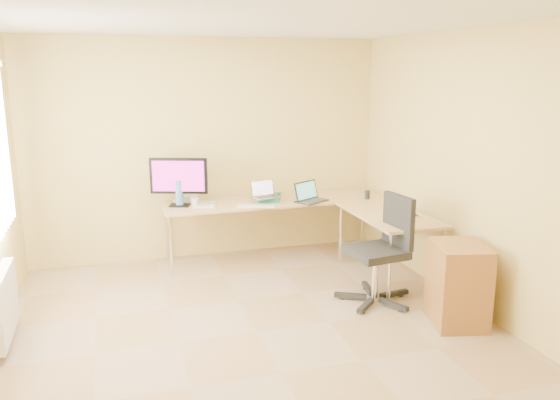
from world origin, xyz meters
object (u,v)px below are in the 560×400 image
object	(u,v)px
desk_main	(276,229)
keyboard	(256,206)
laptop_return	(409,207)
water_bottle	(179,193)
cabinet	(458,285)
laptop_center	(266,189)
office_chair	(376,253)
mug	(195,202)
desk_fan	(177,190)
desk_return	(388,246)
laptop_black	(312,192)
monitor	(179,182)

from	to	relation	value
desk_main	keyboard	bearing A→B (deg)	-136.78
desk_main	laptop_return	size ratio (longest dim) A/B	9.24
water_bottle	cabinet	size ratio (longest dim) A/B	0.40
laptop_center	office_chair	world-z (taller)	office_chair
keyboard	mug	distance (m)	0.70
mug	desk_fan	world-z (taller)	desk_fan
mug	water_bottle	world-z (taller)	water_bottle
laptop_center	desk_fan	distance (m)	1.02
desk_fan	office_chair	xyz separation A→B (m)	(1.68, -1.75, -0.37)
desk_return	laptop_black	distance (m)	1.09
desk_main	cabinet	size ratio (longest dim) A/B	3.54
mug	water_bottle	bearing A→B (deg)	167.65
water_bottle	laptop_return	distance (m)	2.52
laptop_black	keyboard	world-z (taller)	laptop_black
monitor	desk_fan	bearing A→B (deg)	109.04
laptop_black	desk_fan	world-z (taller)	desk_fan
laptop_center	laptop_return	distance (m)	1.64
laptop_center	keyboard	xyz separation A→B (m)	(-0.16, -0.19, -0.14)
monitor	cabinet	xyz separation A→B (m)	(2.16, -2.19, -0.65)
monitor	keyboard	size ratio (longest dim) A/B	1.52
laptop_center	cabinet	size ratio (longest dim) A/B	0.41
desk_main	monitor	size ratio (longest dim) A/B	4.12
office_chair	laptop_black	bearing A→B (deg)	90.63
monitor	keyboard	distance (m)	0.90
desk_fan	keyboard	bearing A→B (deg)	-10.87
mug	office_chair	distance (m)	2.16
water_bottle	office_chair	xyz separation A→B (m)	(1.68, -1.55, -0.38)
monitor	water_bottle	world-z (taller)	monitor
laptop_black	laptop_return	world-z (taller)	laptop_black
desk_main	office_chair	xyz separation A→B (m)	(0.55, -1.55, 0.14)
office_chair	desk_fan	bearing A→B (deg)	126.60
desk_main	desk_fan	world-z (taller)	desk_fan
monitor	keyboard	bearing A→B (deg)	-1.40
mug	office_chair	size ratio (longest dim) A/B	0.09
laptop_black	desk_fan	size ratio (longest dim) A/B	1.32
desk_main	keyboard	distance (m)	0.57
laptop_center	keyboard	world-z (taller)	laptop_center
desk_return	laptop_center	distance (m)	1.53
laptop_black	office_chair	bearing A→B (deg)	-112.24
keyboard	laptop_return	world-z (taller)	laptop_return
desk_return	mug	world-z (taller)	mug
monitor	laptop_return	world-z (taller)	monitor
office_chair	desk_return	bearing A→B (deg)	44.95
water_bottle	cabinet	world-z (taller)	water_bottle
desk_return	cabinet	size ratio (longest dim) A/B	1.74
desk_return	laptop_return	bearing A→B (deg)	-40.91
laptop_center	monitor	bearing A→B (deg)	158.92
water_bottle	laptop_return	size ratio (longest dim) A/B	1.04
laptop_black	cabinet	distance (m)	2.12
cabinet	keyboard	bearing A→B (deg)	139.99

